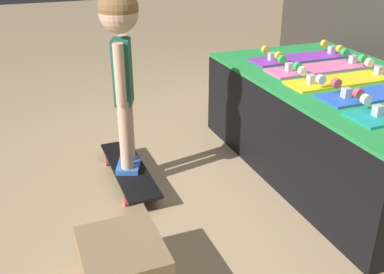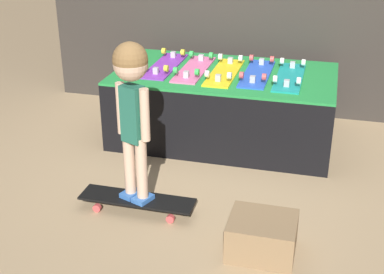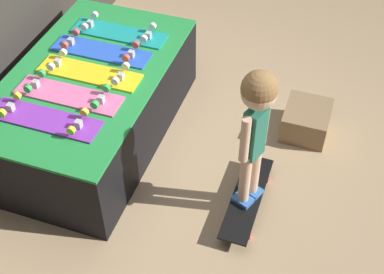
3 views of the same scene
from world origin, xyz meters
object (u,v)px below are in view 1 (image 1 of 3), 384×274
at_px(child, 121,48).
at_px(storage_box, 123,265).
at_px(skateboard_purple_on_rack, 302,56).
at_px(skateboard_yellow_on_rack, 345,79).
at_px(skateboard_blue_on_rack, 382,91).
at_px(skateboard_pink_on_rack, 322,67).
at_px(skateboard_on_floor, 129,170).

relative_size(child, storage_box, 2.70).
bearing_deg(child, skateboard_purple_on_rack, 120.29).
xyz_separation_m(skateboard_yellow_on_rack, skateboard_blue_on_rack, (0.26, 0.04, 0.00)).
xyz_separation_m(child, storage_box, (0.85, -0.24, -0.71)).
height_order(skateboard_pink_on_rack, storage_box, skateboard_pink_on_rack).
xyz_separation_m(skateboard_pink_on_rack, skateboard_on_floor, (-0.05, -1.27, -0.52)).
bearing_deg(child, skateboard_pink_on_rack, 108.92).
distance_m(skateboard_purple_on_rack, storage_box, 1.93).
bearing_deg(skateboard_blue_on_rack, child, -113.89).
xyz_separation_m(skateboard_yellow_on_rack, child, (-0.31, -1.25, 0.22)).
bearing_deg(skateboard_yellow_on_rack, skateboard_pink_on_rack, 174.97).
distance_m(skateboard_pink_on_rack, skateboard_yellow_on_rack, 0.26).
xyz_separation_m(skateboard_pink_on_rack, skateboard_blue_on_rack, (0.52, 0.01, 0.00)).
height_order(skateboard_purple_on_rack, storage_box, skateboard_purple_on_rack).
relative_size(skateboard_purple_on_rack, skateboard_yellow_on_rack, 1.00).
distance_m(skateboard_pink_on_rack, child, 1.29).
bearing_deg(skateboard_purple_on_rack, child, -80.94).
bearing_deg(skateboard_pink_on_rack, child, -92.31).
height_order(skateboard_purple_on_rack, skateboard_yellow_on_rack, same).
distance_m(skateboard_pink_on_rack, storage_box, 1.78).
relative_size(skateboard_yellow_on_rack, skateboard_blue_on_rack, 1.00).
distance_m(child, storage_box, 1.13).
xyz_separation_m(skateboard_purple_on_rack, child, (0.21, -1.30, 0.22)).
xyz_separation_m(skateboard_on_floor, child, (0.00, 0.00, 0.74)).
bearing_deg(skateboard_pink_on_rack, storage_box, -62.18).
xyz_separation_m(skateboard_pink_on_rack, storage_box, (0.80, -1.51, -0.48)).
distance_m(skateboard_pink_on_rack, skateboard_blue_on_rack, 0.52).
bearing_deg(skateboard_yellow_on_rack, skateboard_on_floor, -103.94).
bearing_deg(skateboard_blue_on_rack, skateboard_yellow_on_rack, -172.15).
bearing_deg(skateboard_yellow_on_rack, child, -103.94).
height_order(skateboard_blue_on_rack, child, child).
xyz_separation_m(skateboard_blue_on_rack, storage_box, (0.28, -1.53, -0.48)).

